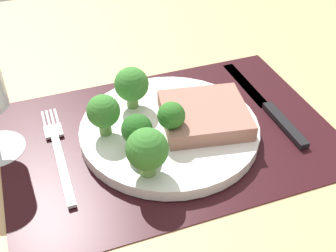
# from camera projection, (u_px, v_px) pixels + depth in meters

# --- Properties ---
(ground_plane) EXTENTS (1.40, 1.10, 0.03)m
(ground_plane) POSITION_uv_depth(u_px,v_px,m) (169.00, 144.00, 0.61)
(ground_plane) COLOR tan
(placemat) EXTENTS (0.44, 0.30, 0.00)m
(placemat) POSITION_uv_depth(u_px,v_px,m) (169.00, 135.00, 0.60)
(placemat) COLOR black
(placemat) RESTS_ON ground_plane
(plate) EXTENTS (0.24, 0.24, 0.02)m
(plate) POSITION_uv_depth(u_px,v_px,m) (169.00, 130.00, 0.59)
(plate) COLOR white
(plate) RESTS_ON placemat
(steak) EXTENTS (0.13, 0.12, 0.02)m
(steak) POSITION_uv_depth(u_px,v_px,m) (205.00, 115.00, 0.59)
(steak) COLOR #9E6B5B
(steak) RESTS_ON plate
(broccoli_center) EXTENTS (0.04, 0.04, 0.05)m
(broccoli_center) POSITION_uv_depth(u_px,v_px,m) (137.00, 130.00, 0.53)
(broccoli_center) COLOR #6B994C
(broccoli_center) RESTS_ON plate
(broccoli_front_edge) EXTENTS (0.05, 0.05, 0.06)m
(broccoli_front_edge) POSITION_uv_depth(u_px,v_px,m) (132.00, 85.00, 0.60)
(broccoli_front_edge) COLOR #6B994C
(broccoli_front_edge) RESTS_ON plate
(broccoli_back_left) EXTENTS (0.04, 0.04, 0.06)m
(broccoli_back_left) POSITION_uv_depth(u_px,v_px,m) (103.00, 112.00, 0.55)
(broccoli_back_left) COLOR #5B8942
(broccoli_back_left) RESTS_ON plate
(broccoli_near_fork) EXTENTS (0.04, 0.04, 0.05)m
(broccoli_near_fork) POSITION_uv_depth(u_px,v_px,m) (171.00, 117.00, 0.55)
(broccoli_near_fork) COLOR #6B994C
(broccoli_near_fork) RESTS_ON plate
(broccoli_near_steak) EXTENTS (0.05, 0.05, 0.06)m
(broccoli_near_steak) POSITION_uv_depth(u_px,v_px,m) (147.00, 150.00, 0.50)
(broccoli_near_steak) COLOR #5B8942
(broccoli_near_steak) RESTS_ON plate
(fork) EXTENTS (0.02, 0.19, 0.01)m
(fork) POSITION_uv_depth(u_px,v_px,m) (58.00, 151.00, 0.57)
(fork) COLOR silver
(fork) RESTS_ON placemat
(knife) EXTENTS (0.02, 0.23, 0.01)m
(knife) POSITION_uv_depth(u_px,v_px,m) (268.00, 107.00, 0.64)
(knife) COLOR black
(knife) RESTS_ON placemat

